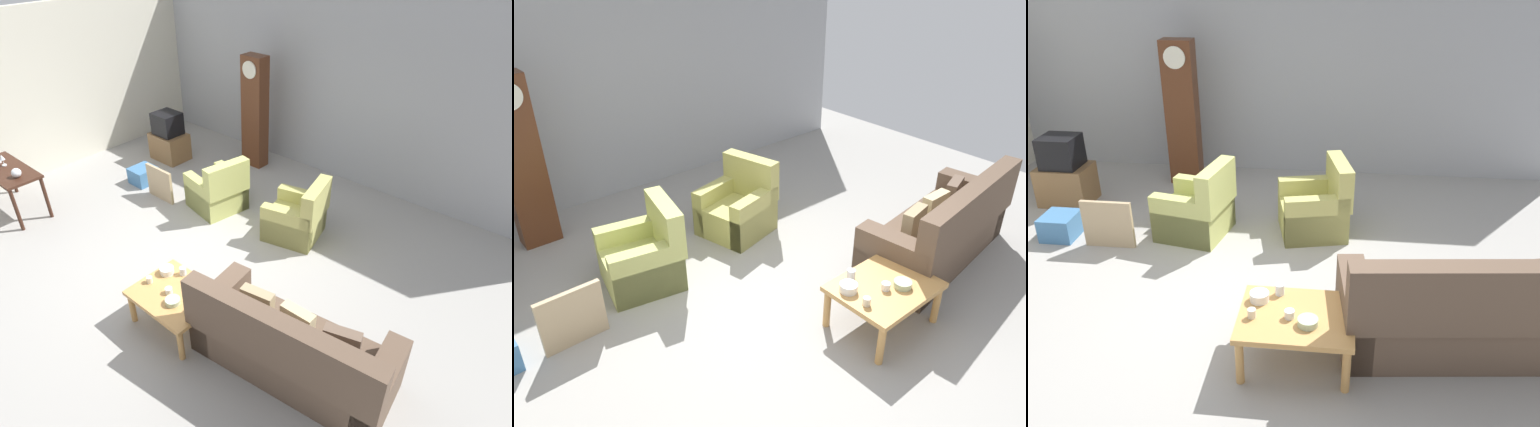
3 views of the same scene
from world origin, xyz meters
The scene contains 16 objects.
ground_plane centered at (0.00, 0.00, 0.00)m, with size 10.40×10.40×0.00m, color #999691.
garage_door_wall centered at (0.00, 3.60, 1.60)m, with size 8.40×0.16×3.20m, color #9EA0A5.
couch_floral centered at (2.02, -0.51, 0.36)m, with size 2.19×1.12×1.04m.
armchair_olive_near centered at (-0.79, 1.30, 0.31)m, with size 0.92×0.90×0.92m.
armchair_olive_far centered at (0.64, 1.51, 0.31)m, with size 0.95×0.92×0.92m.
coffee_table_wood centered at (0.61, -0.80, 0.40)m, with size 0.96×0.76×0.47m.
grandfather_clock centered at (-1.39, 2.92, 1.04)m, with size 0.44×0.30×2.07m.
tv_stand_cabinet centered at (-2.81, 1.99, 0.26)m, with size 0.68×0.52×0.53m, color brown.
tv_crt centered at (-2.81, 1.99, 0.74)m, with size 0.48×0.44×0.42m, color black.
framed_picture_leaning centered at (-1.75, 0.87, 0.29)m, with size 0.60×0.05×0.58m, color tan.
storage_box_blue centered at (-2.44, 1.03, 0.15)m, with size 0.40×0.42×0.29m, color teal.
cup_white_porcelain centered at (0.56, -0.85, 0.50)m, with size 0.08×0.08×0.07m, color white.
cup_blue_rimmed centered at (0.44, -0.53, 0.52)m, with size 0.08×0.08×0.10m, color silver.
cup_cream_tall centered at (0.25, -0.88, 0.51)m, with size 0.07×0.07×0.08m, color beige.
bowl_white_stacked centered at (0.28, -0.64, 0.51)m, with size 0.17×0.17×0.08m, color white.
bowl_shallow_green centered at (0.71, -0.93, 0.50)m, with size 0.17×0.17×0.06m, color #B2C69E.
Camera 3 is at (0.92, -4.35, 3.18)m, focal length 37.48 mm.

